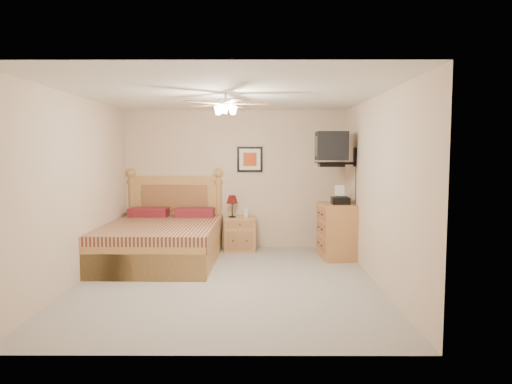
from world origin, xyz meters
TOP-DOWN VIEW (x-y plane):
  - floor at (0.00, 0.00)m, footprint 4.50×4.50m
  - ceiling at (0.00, 0.00)m, footprint 4.00×4.50m
  - wall_back at (0.00, 2.25)m, footprint 4.00×0.04m
  - wall_front at (0.00, -2.25)m, footprint 4.00×0.04m
  - wall_left at (-2.00, 0.00)m, footprint 0.04×4.50m
  - wall_right at (2.00, 0.00)m, footprint 0.04×4.50m
  - bed at (-1.12, 1.12)m, footprint 1.77×2.30m
  - nightstand at (0.10, 2.00)m, footprint 0.55×0.41m
  - table_lamp at (-0.04, 2.02)m, footprint 0.26×0.26m
  - lotion_bottle at (0.21, 2.00)m, footprint 0.12×0.12m
  - framed_picture at (0.27, 2.23)m, footprint 0.46×0.04m
  - dresser at (1.73, 1.42)m, footprint 0.58×0.80m
  - fax_machine at (1.76, 1.37)m, footprint 0.29×0.31m
  - magazine_lower at (1.69, 1.68)m, footprint 0.19×0.25m
  - magazine_upper at (1.68, 1.67)m, footprint 0.26×0.29m
  - wall_tv at (1.75, 1.34)m, footprint 0.56×0.46m
  - ceiling_fan at (0.00, -0.20)m, footprint 1.14×1.14m

SIDE VIEW (x-z plane):
  - floor at x=0.00m, z-range 0.00..0.00m
  - nightstand at x=0.10m, z-range 0.00..0.59m
  - dresser at x=1.73m, z-range 0.00..0.90m
  - lotion_bottle at x=0.21m, z-range 0.59..0.82m
  - bed at x=-1.12m, z-range 0.00..1.47m
  - table_lamp at x=-0.04m, z-range 0.59..0.99m
  - magazine_lower at x=1.69m, z-range 0.90..0.93m
  - magazine_upper at x=1.68m, z-range 0.93..0.94m
  - fax_machine at x=1.76m, z-range 0.90..1.20m
  - wall_back at x=0.00m, z-range 0.00..2.50m
  - wall_front at x=0.00m, z-range 0.00..2.50m
  - wall_left at x=-2.00m, z-range 0.00..2.50m
  - wall_right at x=2.00m, z-range 0.00..2.50m
  - framed_picture at x=0.27m, z-range 1.39..1.85m
  - wall_tv at x=1.75m, z-range 1.52..2.10m
  - ceiling_fan at x=0.00m, z-range 2.22..2.50m
  - ceiling at x=0.00m, z-range 2.48..2.52m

